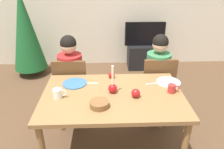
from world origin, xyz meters
name	(u,v)px	position (x,y,z in m)	size (l,w,h in m)	color
back_wall	(107,1)	(0.00, 2.60, 1.30)	(6.40, 0.10, 2.60)	beige
dining_table	(113,101)	(0.00, 0.00, 0.67)	(1.40, 0.90, 0.75)	olive
chair_left	(72,86)	(-0.50, 0.61, 0.51)	(0.40, 0.40, 0.90)	brown
chair_right	(157,85)	(0.60, 0.61, 0.51)	(0.40, 0.40, 0.90)	brown
person_left_child	(72,81)	(-0.50, 0.64, 0.57)	(0.30, 0.30, 1.17)	#33384C
person_right_child	(157,80)	(0.60, 0.64, 0.57)	(0.30, 0.30, 1.17)	#33384C
tv_stand	(143,56)	(0.73, 2.30, 0.24)	(0.64, 0.40, 0.48)	black
tv	(145,34)	(0.73, 2.30, 0.71)	(0.79, 0.05, 0.46)	black
christmas_tree	(25,30)	(-1.49, 2.07, 0.87)	(0.60, 0.60, 1.67)	brown
candle_centerpiece	(113,87)	(0.00, 0.04, 0.81)	(0.09, 0.09, 0.29)	red
plate_left	(75,83)	(-0.40, 0.23, 0.76)	(0.26, 0.26, 0.01)	teal
plate_right	(168,82)	(0.62, 0.22, 0.76)	(0.26, 0.26, 0.01)	silver
mug_left	(58,93)	(-0.53, -0.04, 0.80)	(0.13, 0.09, 0.09)	white
mug_right	(172,88)	(0.59, 0.02, 0.79)	(0.12, 0.08, 0.09)	#B72D2D
fork_left	(90,83)	(-0.24, 0.23, 0.75)	(0.18, 0.01, 0.01)	silver
fork_right	(154,84)	(0.45, 0.20, 0.75)	(0.18, 0.01, 0.01)	silver
bowl_walnuts	(99,104)	(-0.13, -0.21, 0.78)	(0.17, 0.17, 0.05)	brown
apple_near_candle	(136,93)	(0.22, -0.06, 0.79)	(0.09, 0.09, 0.09)	red
apple_by_left_plate	(112,75)	(0.00, 0.36, 0.79)	(0.07, 0.07, 0.07)	red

